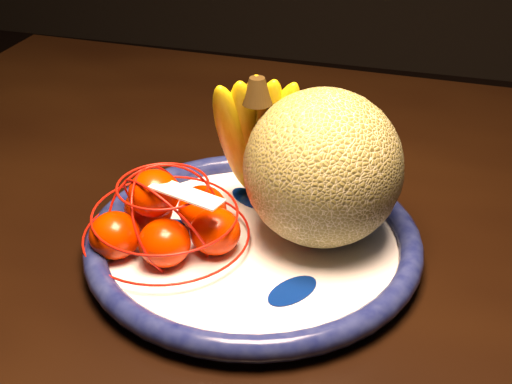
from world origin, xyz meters
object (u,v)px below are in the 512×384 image
(fruit_bowl, at_px, (253,242))
(banana_bunch, at_px, (254,133))
(cantaloupe, at_px, (323,168))
(mandarin_bag, at_px, (166,220))
(dining_table, at_px, (346,252))

(fruit_bowl, bearing_deg, banana_bunch, 105.80)
(cantaloupe, xyz_separation_m, mandarin_bag, (-0.15, -0.06, -0.05))
(fruit_bowl, height_order, mandarin_bag, mandarin_bag)
(dining_table, bearing_deg, banana_bunch, -148.19)
(dining_table, distance_m, cantaloupe, 0.20)
(cantaloupe, bearing_deg, dining_table, 79.66)
(cantaloupe, xyz_separation_m, banana_bunch, (-0.08, 0.04, 0.01))
(dining_table, xyz_separation_m, mandarin_bag, (-0.17, -0.16, 0.12))
(cantaloupe, bearing_deg, banana_bunch, 155.02)
(fruit_bowl, relative_size, cantaloupe, 2.17)
(cantaloupe, relative_size, banana_bunch, 0.90)
(fruit_bowl, bearing_deg, cantaloupe, 27.43)
(cantaloupe, bearing_deg, fruit_bowl, -152.57)
(fruit_bowl, bearing_deg, mandarin_bag, -162.36)
(fruit_bowl, xyz_separation_m, banana_bunch, (-0.02, 0.07, 0.09))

